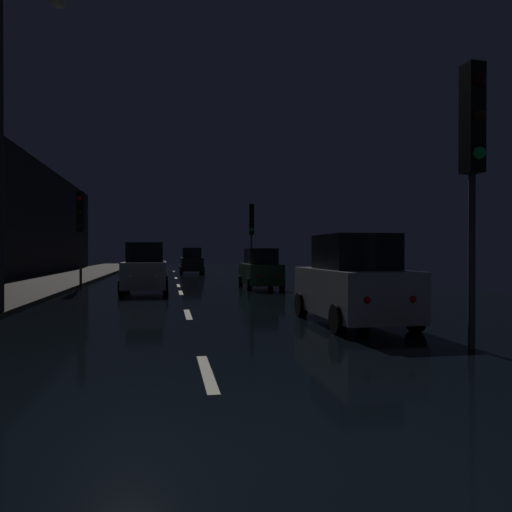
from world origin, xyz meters
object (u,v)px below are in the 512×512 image
(traffic_light_near_right, at_px, (473,141))
(car_distant_taillights, at_px, (192,262))
(traffic_light_far_left, at_px, (80,219))
(traffic_light_far_right, at_px, (251,225))
(car_parked_right_near, at_px, (353,283))
(car_approaching_headlights, at_px, (145,269))
(car_parked_right_far, at_px, (260,270))
(streetlamp_overhead, at_px, (17,104))

(traffic_light_near_right, relative_size, car_distant_taillights, 1.22)
(traffic_light_far_left, xyz_separation_m, traffic_light_far_right, (9.17, 5.81, 0.11))
(car_parked_right_near, bearing_deg, traffic_light_near_right, -164.89)
(traffic_light_far_left, bearing_deg, car_distant_taillights, 163.49)
(traffic_light_far_right, height_order, car_parked_right_near, traffic_light_far_right)
(traffic_light_far_right, bearing_deg, car_approaching_headlights, -30.58)
(traffic_light_far_left, bearing_deg, traffic_light_near_right, 33.56)
(car_approaching_headlights, xyz_separation_m, car_parked_right_near, (5.27, -10.40, 0.00))
(car_parked_right_far, bearing_deg, car_approaching_headlights, 105.66)
(streetlamp_overhead, distance_m, car_approaching_headlights, 9.49)
(traffic_light_far_right, height_order, traffic_light_near_right, traffic_light_near_right)
(traffic_light_far_left, height_order, car_distant_taillights, traffic_light_far_left)
(streetlamp_overhead, height_order, car_parked_right_far, streetlamp_overhead)
(traffic_light_far_right, distance_m, streetlamp_overhead, 18.91)
(car_distant_taillights, xyz_separation_m, car_parked_right_far, (2.44, -16.94, -0.08))
(traffic_light_far_left, xyz_separation_m, car_parked_right_far, (8.37, -1.44, -2.42))
(car_distant_taillights, relative_size, car_parked_right_near, 0.97)
(car_approaching_headlights, bearing_deg, traffic_light_far_right, 145.20)
(car_approaching_headlights, bearing_deg, streetlamp_overhead, -20.38)
(traffic_light_far_right, xyz_separation_m, car_parked_right_near, (-0.80, -19.12, -2.42))
(car_parked_right_far, bearing_deg, traffic_light_far_left, 80.23)
(streetlamp_overhead, xyz_separation_m, car_parked_right_far, (8.16, 9.27, -4.67))
(traffic_light_far_left, distance_m, traffic_light_near_right, 19.06)
(traffic_light_far_left, xyz_separation_m, traffic_light_near_right, (9.27, -16.65, 0.34))
(streetlamp_overhead, height_order, car_distant_taillights, streetlamp_overhead)
(streetlamp_overhead, bearing_deg, car_distant_taillights, 77.68)
(traffic_light_far_left, bearing_deg, car_parked_right_far, 84.68)
(traffic_light_far_left, distance_m, traffic_light_far_right, 10.86)
(traffic_light_near_right, height_order, streetlamp_overhead, streetlamp_overhead)
(traffic_light_near_right, bearing_deg, traffic_light_far_right, 177.77)
(car_approaching_headlights, height_order, car_parked_right_near, car_parked_right_near)
(traffic_light_far_right, distance_m, car_distant_taillights, 10.51)
(car_distant_taillights, bearing_deg, traffic_light_far_left, 159.05)
(traffic_light_near_right, xyz_separation_m, car_parked_right_far, (-0.90, 15.21, -2.76))
(traffic_light_far_right, height_order, car_parked_right_far, traffic_light_far_right)
(car_approaching_headlights, distance_m, car_distant_taillights, 18.64)
(traffic_light_near_right, height_order, car_parked_right_near, traffic_light_near_right)
(traffic_light_far_left, relative_size, traffic_light_far_right, 0.97)
(car_approaching_headlights, height_order, car_distant_taillights, car_approaching_headlights)
(car_distant_taillights, bearing_deg, traffic_light_near_right, -174.07)
(traffic_light_near_right, bearing_deg, car_parked_right_near, -167.38)
(car_approaching_headlights, height_order, car_parked_right_far, car_approaching_headlights)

